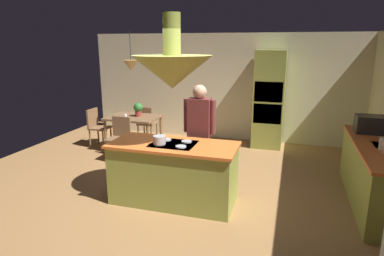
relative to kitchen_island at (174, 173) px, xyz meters
name	(u,v)px	position (x,y,z in m)	size (l,w,h in m)	color
ground	(178,195)	(0.00, 0.20, -0.46)	(8.16, 8.16, 0.00)	#9E7042
wall_back	(225,87)	(0.00, 3.65, 0.82)	(6.80, 0.10, 2.55)	beige
kitchen_island	(174,173)	(0.00, 0.00, 0.00)	(1.86, 0.83, 0.92)	#939E42
counter_run_right	(376,174)	(2.84, 0.80, 0.01)	(0.73, 2.38, 0.90)	#939E42
oven_tower	(269,100)	(1.10, 3.24, 0.63)	(0.66, 0.62, 2.17)	#939E42
dining_table	(134,121)	(-1.70, 2.10, 0.20)	(1.11, 0.84, 0.76)	brown
person_at_island	(199,129)	(0.20, 0.68, 0.51)	(0.53, 0.22, 1.68)	tan
range_hood	(172,70)	(0.00, 0.00, 1.50)	(1.10, 1.10, 1.00)	#939E42
pendant_light_over_table	(131,65)	(-1.70, 2.10, 1.41)	(0.32, 0.32, 0.82)	#E0B266
chair_facing_island	(119,135)	(-1.70, 1.46, 0.05)	(0.40, 0.40, 0.87)	brown
chair_by_back_wall	(146,122)	(-1.70, 2.74, 0.05)	(0.40, 0.40, 0.87)	brown
chair_at_corner	(97,125)	(-2.63, 2.10, 0.05)	(0.40, 0.40, 0.87)	brown
potted_plant_on_table	(138,109)	(-1.60, 2.15, 0.47)	(0.20, 0.20, 0.30)	#99382D
cup_on_table	(125,116)	(-1.78, 1.89, 0.35)	(0.07, 0.07, 0.09)	white
canister_tea	(384,144)	(2.84, 0.58, 0.53)	(0.14, 0.14, 0.17)	silver
microwave_on_counter	(371,124)	(2.84, 1.50, 0.59)	(0.46, 0.36, 0.28)	#232326
cooking_pot_on_cooktop	(159,140)	(-0.16, -0.13, 0.53)	(0.18, 0.18, 0.12)	#B2B2B7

